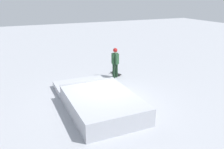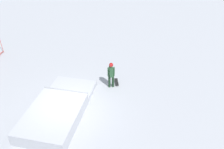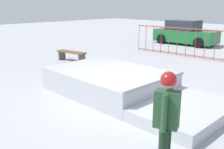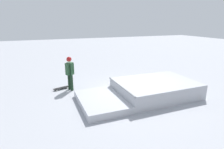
# 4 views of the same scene
# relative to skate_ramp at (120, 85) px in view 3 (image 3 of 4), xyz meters

# --- Properties ---
(ground_plane) EXTENTS (60.00, 60.00, 0.00)m
(ground_plane) POSITION_rel_skate_ramp_xyz_m (0.53, -0.51, -0.32)
(ground_plane) COLOR #A8AAB2
(skate_ramp) EXTENTS (5.41, 2.61, 0.74)m
(skate_ramp) POSITION_rel_skate_ramp_xyz_m (0.00, 0.00, 0.00)
(skate_ramp) COLOR #B0B3BB
(skate_ramp) RESTS_ON ground
(skater) EXTENTS (0.43, 0.42, 1.73)m
(skater) POSITION_rel_skate_ramp_xyz_m (3.12, -2.23, 0.69)
(skater) COLOR black
(skater) RESTS_ON ground
(park_bench) EXTENTS (1.64, 0.67, 0.48)m
(park_bench) POSITION_rel_skate_ramp_xyz_m (-4.96, 1.84, 0.04)
(park_bench) COLOR brown
(park_bench) RESTS_ON ground
(parked_car_green) EXTENTS (4.17, 2.07, 1.60)m
(parked_car_green) POSITION_rel_skate_ramp_xyz_m (-4.02, 10.56, 0.41)
(parked_car_green) COLOR #196B33
(parked_car_green) RESTS_ON ground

